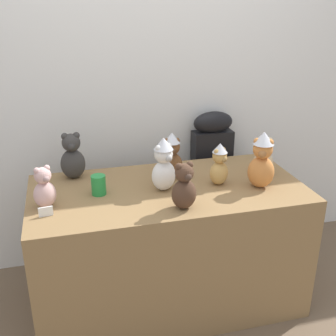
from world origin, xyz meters
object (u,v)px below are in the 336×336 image
object	(u,v)px
party_cup_green	(99,185)
teddy_bear_ginger	(262,161)
instrument_case	(211,182)
teddy_bear_snow	(164,165)
teddy_bear_cocoa	(184,187)
teddy_bear_chestnut	(172,156)
teddy_bear_charcoal	(72,157)
display_table	(168,246)
teddy_bear_honey	(219,165)
teddy_bear_sand	(264,157)
teddy_bear_blush	(44,188)

from	to	relation	value
party_cup_green	teddy_bear_ginger	bearing A→B (deg)	-8.47
instrument_case	teddy_bear_ginger	size ratio (longest dim) A/B	3.23
teddy_bear_snow	party_cup_green	size ratio (longest dim) A/B	2.79
teddy_bear_cocoa	teddy_bear_snow	xyz separation A→B (m)	(-0.05, 0.24, 0.03)
teddy_bear_cocoa	teddy_bear_ginger	bearing A→B (deg)	6.87
teddy_bear_chestnut	teddy_bear_charcoal	bearing A→B (deg)	172.59
display_table	teddy_bear_cocoa	xyz separation A→B (m)	(0.02, -0.26, 0.50)
display_table	teddy_bear_cocoa	distance (m)	0.57
teddy_bear_honey	teddy_bear_snow	world-z (taller)	teddy_bear_snow
display_table	teddy_bear_snow	world-z (taller)	teddy_bear_snow
teddy_bear_sand	teddy_bear_honey	world-z (taller)	teddy_bear_honey
teddy_bear_ginger	teddy_bear_honey	size ratio (longest dim) A/B	1.31
teddy_bear_ginger	teddy_bear_snow	size ratio (longest dim) A/B	1.07
teddy_bear_sand	teddy_bear_charcoal	xyz separation A→B (m)	(-1.12, 0.22, 0.02)
party_cup_green	teddy_bear_snow	bearing A→B (deg)	-5.13
teddy_bear_ginger	party_cup_green	distance (m)	0.91
party_cup_green	display_table	bearing A→B (deg)	-1.85
teddy_bear_blush	party_cup_green	xyz separation A→B (m)	(0.28, 0.08, -0.05)
teddy_bear_honey	teddy_bear_charcoal	world-z (taller)	teddy_bear_charcoal
display_table	teddy_bear_blush	distance (m)	0.83
teddy_bear_ginger	display_table	bearing A→B (deg)	-164.18
instrument_case	teddy_bear_cocoa	xyz separation A→B (m)	(-0.44, -0.77, 0.36)
teddy_bear_ginger	teddy_bear_sand	size ratio (longest dim) A/B	1.42
party_cup_green	teddy_bear_chestnut	bearing A→B (deg)	15.13
teddy_bear_blush	teddy_bear_honey	world-z (taller)	teddy_bear_honey
teddy_bear_chestnut	teddy_bear_snow	world-z (taller)	teddy_bear_snow
teddy_bear_ginger	teddy_bear_cocoa	bearing A→B (deg)	-134.88
display_table	teddy_bear_sand	distance (m)	0.79
teddy_bear_cocoa	party_cup_green	size ratio (longest dim) A/B	2.30
teddy_bear_blush	teddy_bear_charcoal	world-z (taller)	teddy_bear_charcoal
teddy_bear_sand	display_table	bearing A→B (deg)	-160.36
teddy_bear_snow	teddy_bear_chestnut	bearing A→B (deg)	37.17
party_cup_green	instrument_case	bearing A→B (deg)	30.69
teddy_bear_snow	teddy_bear_charcoal	bearing A→B (deg)	125.44
display_table	teddy_bear_charcoal	bearing A→B (deg)	151.46
teddy_bear_snow	party_cup_green	distance (m)	0.37
teddy_bear_ginger	teddy_bear_cocoa	xyz separation A→B (m)	(-0.49, -0.14, -0.04)
teddy_bear_honey	teddy_bear_charcoal	distance (m)	0.86
teddy_bear_ginger	party_cup_green	bearing A→B (deg)	-159.27
teddy_bear_honey	party_cup_green	size ratio (longest dim) A/B	2.27
teddy_bear_blush	teddy_bear_ginger	bearing A→B (deg)	-27.89
teddy_bear_blush	teddy_bear_sand	distance (m)	1.29
teddy_bear_honey	teddy_bear_chestnut	size ratio (longest dim) A/B	0.89
instrument_case	teddy_bear_blush	bearing A→B (deg)	-153.42
display_table	teddy_bear_honey	bearing A→B (deg)	-5.33
teddy_bear_charcoal	teddy_bear_snow	distance (m)	0.56
teddy_bear_ginger	teddy_bear_blush	bearing A→B (deg)	-153.24
teddy_bear_blush	teddy_bear_chestnut	size ratio (longest dim) A/B	0.80
teddy_bear_blush	teddy_bear_sand	world-z (taller)	teddy_bear_sand
teddy_bear_ginger	teddy_bear_snow	distance (m)	0.55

